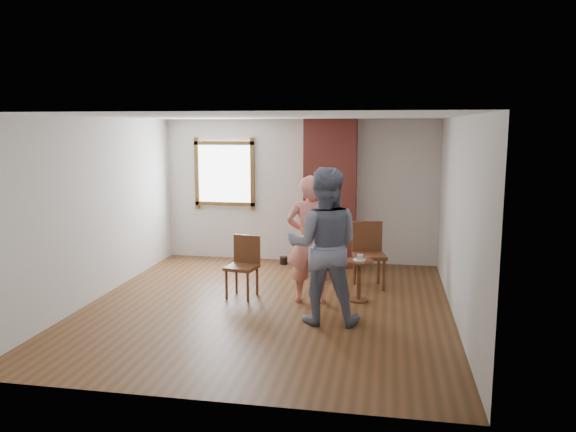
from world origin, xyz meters
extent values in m
plane|color=brown|center=(0.00, 0.00, 0.00)|extent=(5.50, 5.50, 0.00)
cube|color=silver|center=(0.00, 2.75, 1.30)|extent=(5.00, 0.04, 2.60)
cube|color=silver|center=(-2.50, 0.00, 1.30)|extent=(0.04, 5.50, 2.60)
cube|color=silver|center=(2.50, 0.00, 1.30)|extent=(0.04, 5.50, 2.60)
cube|color=white|center=(0.00, 0.00, 2.60)|extent=(5.00, 5.50, 0.04)
cube|color=brown|center=(-1.40, 2.71, 1.60)|extent=(1.14, 0.06, 1.34)
cube|color=white|center=(-1.40, 2.73, 1.60)|extent=(1.00, 0.02, 1.20)
cube|color=#AC473D|center=(0.60, 2.50, 1.30)|extent=(0.90, 0.50, 2.60)
cylinder|color=tan|center=(0.29, 1.80, 0.25)|extent=(0.44, 0.44, 0.49)
cylinder|color=black|center=(-0.22, 2.40, 0.07)|extent=(0.16, 0.16, 0.14)
cube|color=brown|center=(-0.46, 0.36, 0.45)|extent=(0.48, 0.48, 0.05)
cylinder|color=brown|center=(-0.65, 0.22, 0.22)|extent=(0.04, 0.04, 0.45)
cylinder|color=brown|center=(-0.32, 0.16, 0.22)|extent=(0.04, 0.04, 0.45)
cylinder|color=brown|center=(-0.59, 0.55, 0.22)|extent=(0.04, 0.04, 0.45)
cylinder|color=brown|center=(-0.26, 0.49, 0.22)|extent=(0.04, 0.04, 0.45)
cube|color=brown|center=(-0.43, 0.54, 0.67)|extent=(0.42, 0.11, 0.45)
cube|color=brown|center=(1.35, 1.18, 0.50)|extent=(0.56, 0.56, 0.06)
cylinder|color=brown|center=(1.21, 0.95, 0.25)|extent=(0.04, 0.04, 0.50)
cylinder|color=brown|center=(1.58, 1.04, 0.25)|extent=(0.04, 0.04, 0.50)
cylinder|color=brown|center=(1.12, 1.32, 0.25)|extent=(0.04, 0.04, 0.50)
cylinder|color=brown|center=(1.49, 1.41, 0.25)|extent=(0.04, 0.04, 0.50)
cube|color=brown|center=(1.30, 1.39, 0.76)|extent=(0.47, 0.15, 0.50)
cylinder|color=brown|center=(1.23, 0.47, 0.58)|extent=(0.40, 0.40, 0.04)
cylinder|color=brown|center=(1.23, 0.47, 0.29)|extent=(0.06, 0.06, 0.54)
cylinder|color=brown|center=(1.23, 0.47, 0.01)|extent=(0.28, 0.28, 0.03)
cylinder|color=white|center=(1.23, 0.47, 0.60)|extent=(0.18, 0.18, 0.01)
cube|color=silver|center=(1.24, 0.47, 0.64)|extent=(0.08, 0.07, 0.06)
imported|color=#16203D|center=(0.83, -0.46, 0.99)|extent=(1.00, 0.80, 1.98)
imported|color=#EA8575|center=(0.54, 0.31, 0.91)|extent=(0.72, 0.52, 1.81)
camera|label=1|loc=(1.61, -7.32, 2.48)|focal=35.00mm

